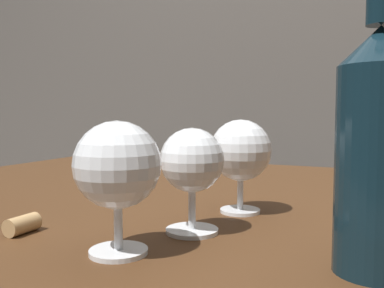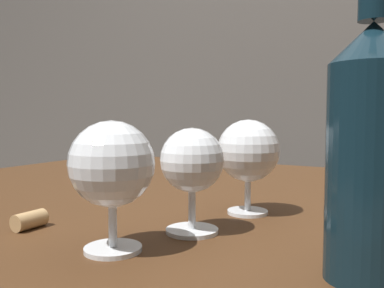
{
  "view_description": "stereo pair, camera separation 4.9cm",
  "coord_description": "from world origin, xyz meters",
  "px_view_note": "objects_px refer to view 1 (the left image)",
  "views": [
    {
      "loc": [
        0.16,
        -0.69,
        0.85
      ],
      "look_at": [
        -0.04,
        -0.24,
        0.81
      ],
      "focal_mm": 38.29,
      "sensor_mm": 36.0,
      "label": 1
    },
    {
      "loc": [
        0.2,
        -0.67,
        0.85
      ],
      "look_at": [
        -0.04,
        -0.24,
        0.81
      ],
      "focal_mm": 38.29,
      "sensor_mm": 36.0,
      "label": 2
    }
  ],
  "objects_px": {
    "wine_glass_amber": "(117,167)",
    "wine_glass_rose": "(241,152)",
    "wine_bottle": "(377,143)",
    "cork": "(22,225)",
    "wine_glass_port": "(192,163)"
  },
  "relations": [
    {
      "from": "wine_glass_amber",
      "to": "wine_glass_rose",
      "type": "xyz_separation_m",
      "value": [
        0.06,
        0.22,
        -0.0
      ]
    },
    {
      "from": "wine_bottle",
      "to": "cork",
      "type": "distance_m",
      "value": 0.4
    },
    {
      "from": "wine_glass_amber",
      "to": "wine_glass_rose",
      "type": "relative_size",
      "value": 1.01
    },
    {
      "from": "wine_glass_port",
      "to": "wine_bottle",
      "type": "xyz_separation_m",
      "value": [
        0.2,
        -0.05,
        0.03
      ]
    },
    {
      "from": "wine_glass_amber",
      "to": "cork",
      "type": "distance_m",
      "value": 0.17
    },
    {
      "from": "cork",
      "to": "wine_glass_rose",
      "type": "bearing_deg",
      "value": 45.21
    },
    {
      "from": "wine_glass_port",
      "to": "wine_glass_rose",
      "type": "distance_m",
      "value": 0.12
    },
    {
      "from": "wine_glass_amber",
      "to": "wine_glass_port",
      "type": "distance_m",
      "value": 0.11
    },
    {
      "from": "wine_glass_rose",
      "to": "cork",
      "type": "relative_size",
      "value": 3.25
    },
    {
      "from": "wine_glass_port",
      "to": "cork",
      "type": "bearing_deg",
      "value": -154.89
    },
    {
      "from": "wine_glass_amber",
      "to": "wine_bottle",
      "type": "xyz_separation_m",
      "value": [
        0.24,
        0.05,
        0.03
      ]
    },
    {
      "from": "wine_glass_port",
      "to": "wine_glass_rose",
      "type": "height_order",
      "value": "wine_glass_rose"
    },
    {
      "from": "wine_glass_port",
      "to": "cork",
      "type": "xyz_separation_m",
      "value": [
        -0.19,
        -0.09,
        -0.07
      ]
    },
    {
      "from": "wine_glass_amber",
      "to": "wine_bottle",
      "type": "height_order",
      "value": "wine_bottle"
    },
    {
      "from": "wine_glass_port",
      "to": "cork",
      "type": "distance_m",
      "value": 0.22
    }
  ]
}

